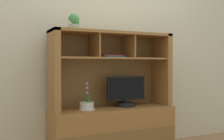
% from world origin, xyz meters
% --- Properties ---
extents(back_wall, '(6.00, 0.02, 2.80)m').
position_xyz_m(back_wall, '(0.00, 0.27, 1.40)').
color(back_wall, beige).
rests_on(back_wall, ground).
extents(media_console, '(1.35, 0.50, 1.36)m').
position_xyz_m(media_console, '(0.00, 0.01, 0.41)').
color(media_console, olive).
rests_on(media_console, ground).
extents(tv_monitor, '(0.46, 0.20, 0.34)m').
position_xyz_m(tv_monitor, '(0.17, -0.02, 0.68)').
color(tv_monitor, black).
rests_on(tv_monitor, media_console).
extents(potted_orchid, '(0.17, 0.17, 0.29)m').
position_xyz_m(potted_orchid, '(-0.31, -0.04, 0.58)').
color(potted_orchid, silver).
rests_on(potted_orchid, media_console).
extents(magazine_stack_left, '(0.27, 0.26, 0.03)m').
position_xyz_m(magazine_stack_left, '(-0.00, 0.03, 1.09)').
color(magazine_stack_left, navy).
rests_on(magazine_stack_left, media_console).
extents(potted_succulent, '(0.12, 0.12, 0.17)m').
position_xyz_m(potted_succulent, '(-0.44, -0.01, 1.44)').
color(potted_succulent, '#8A9E95').
rests_on(potted_succulent, media_console).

